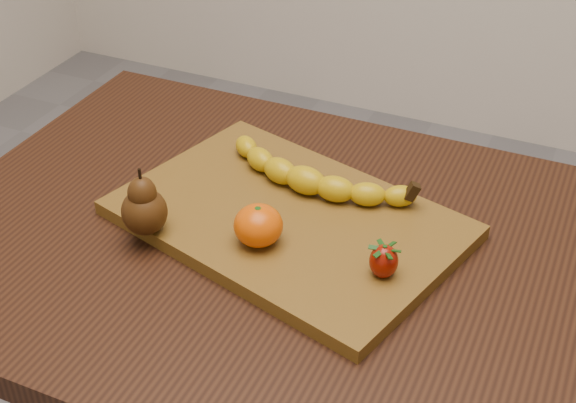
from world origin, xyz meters
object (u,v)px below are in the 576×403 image
at_px(pear, 143,201).
at_px(mandarin, 258,225).
at_px(table, 292,296).
at_px(cutting_board, 288,220).

relative_size(pear, mandarin, 1.48).
relative_size(table, mandarin, 15.76).
bearing_deg(pear, table, 24.72).
bearing_deg(pear, cutting_board, 35.54).
distance_m(table, cutting_board, 0.11).
relative_size(table, pear, 10.62).
bearing_deg(cutting_board, pear, -128.84).
xyz_separation_m(table, mandarin, (-0.03, -0.04, 0.14)).
bearing_deg(pear, mandarin, 14.28).
relative_size(table, cutting_board, 2.22).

